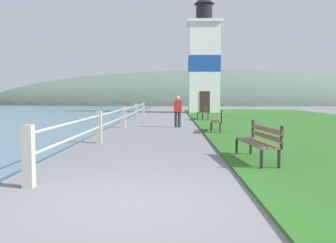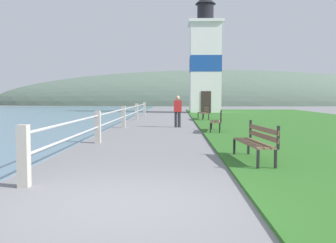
# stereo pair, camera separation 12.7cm
# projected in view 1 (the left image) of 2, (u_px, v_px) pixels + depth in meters

# --- Properties ---
(ground_plane) EXTENTS (160.00, 160.00, 0.00)m
(ground_plane) POSITION_uv_depth(u_px,v_px,m) (127.00, 205.00, 5.33)
(ground_plane) COLOR slate
(grass_verge) EXTENTS (12.00, 44.16, 0.06)m
(grass_verge) POSITION_uv_depth(u_px,v_px,m) (309.00, 125.00, 19.90)
(grass_verge) COLOR #2D6623
(grass_verge) RESTS_ON ground_plane
(seawall_railing) EXTENTS (0.18, 24.21, 1.07)m
(seawall_railing) POSITION_uv_depth(u_px,v_px,m) (123.00, 115.00, 18.30)
(seawall_railing) COLOR #A8A399
(seawall_railing) RESTS_ON ground_plane
(park_bench_near) EXTENTS (0.67, 1.98, 0.94)m
(park_bench_near) POSITION_uv_depth(u_px,v_px,m) (259.00, 140.00, 8.64)
(park_bench_near) COLOR brown
(park_bench_near) RESTS_ON ground_plane
(park_bench_midway) EXTENTS (0.67, 1.65, 0.94)m
(park_bench_midway) POSITION_uv_depth(u_px,v_px,m) (218.00, 120.00, 15.95)
(park_bench_midway) COLOR brown
(park_bench_midway) RESTS_ON ground_plane
(park_bench_far) EXTENTS (0.65, 1.99, 0.94)m
(park_bench_far) POSITION_uv_depth(u_px,v_px,m) (204.00, 112.00, 24.15)
(park_bench_far) COLOR brown
(park_bench_far) RESTS_ON ground_plane
(lighthouse) EXTENTS (3.19, 3.19, 10.87)m
(lighthouse) POSITION_uv_depth(u_px,v_px,m) (204.00, 62.00, 34.79)
(lighthouse) COLOR white
(lighthouse) RESTS_ON ground_plane
(person_strolling) EXTENTS (0.39, 0.22, 1.57)m
(person_strolling) POSITION_uv_depth(u_px,v_px,m) (178.00, 110.00, 18.55)
(person_strolling) COLOR #28282D
(person_strolling) RESTS_ON ground_plane
(distant_hillside) EXTENTS (80.00, 16.00, 12.00)m
(distant_hillside) POSITION_uv_depth(u_px,v_px,m) (216.00, 105.00, 64.51)
(distant_hillside) COLOR #566B5B
(distant_hillside) RESTS_ON ground_plane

